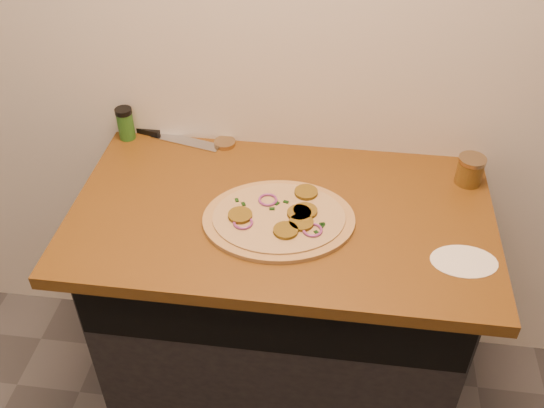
# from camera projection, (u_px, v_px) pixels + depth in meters

# --- Properties ---
(cabinet) EXTENTS (1.10, 0.60, 0.86)m
(cabinet) POSITION_uv_depth(u_px,v_px,m) (281.00, 310.00, 2.05)
(cabinet) COLOR black
(cabinet) RESTS_ON ground
(countertop) EXTENTS (1.20, 0.70, 0.04)m
(countertop) POSITION_uv_depth(u_px,v_px,m) (282.00, 215.00, 1.74)
(countertop) COLOR brown
(countertop) RESTS_ON cabinet
(pizza) EXTENTS (0.47, 0.47, 0.03)m
(pizza) POSITION_uv_depth(u_px,v_px,m) (280.00, 218.00, 1.68)
(pizza) COLOR tan
(pizza) RESTS_ON countertop
(chefs_knife) EXTENTS (0.35, 0.12, 0.02)m
(chefs_knife) POSITION_uv_depth(u_px,v_px,m) (163.00, 135.00, 2.01)
(chefs_knife) COLOR #B7BAC1
(chefs_knife) RESTS_ON countertop
(mason_jar_lid) EXTENTS (0.08, 0.08, 0.01)m
(mason_jar_lid) POSITION_uv_depth(u_px,v_px,m) (225.00, 143.00, 1.97)
(mason_jar_lid) COLOR tan
(mason_jar_lid) RESTS_ON countertop
(salsa_jar) EXTENTS (0.08, 0.08, 0.09)m
(salsa_jar) POSITION_uv_depth(u_px,v_px,m) (470.00, 170.00, 1.80)
(salsa_jar) COLOR maroon
(salsa_jar) RESTS_ON countertop
(spice_shaker) EXTENTS (0.05, 0.05, 0.11)m
(spice_shaker) POSITION_uv_depth(u_px,v_px,m) (125.00, 123.00, 1.97)
(spice_shaker) COLOR #285E1D
(spice_shaker) RESTS_ON countertop
(flour_spill) EXTENTS (0.19, 0.19, 0.00)m
(flour_spill) POSITION_uv_depth(u_px,v_px,m) (464.00, 261.00, 1.56)
(flour_spill) COLOR white
(flour_spill) RESTS_ON countertop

